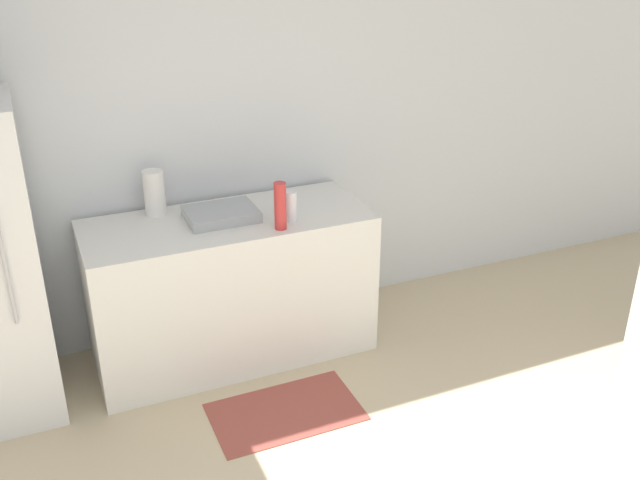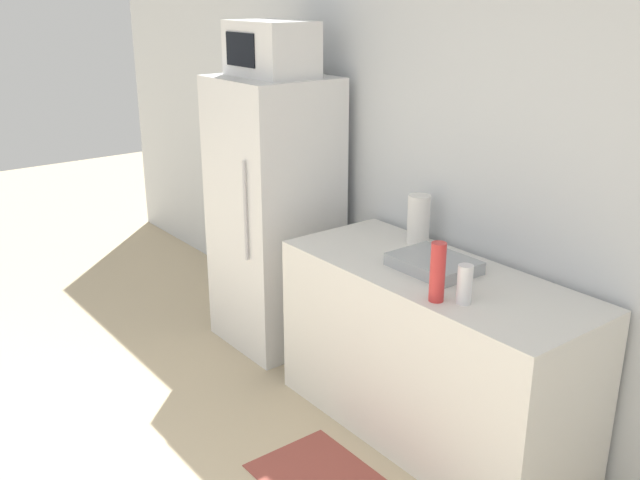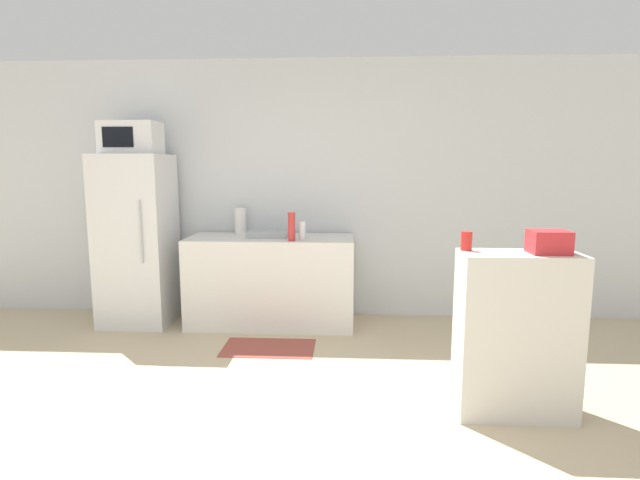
# 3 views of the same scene
# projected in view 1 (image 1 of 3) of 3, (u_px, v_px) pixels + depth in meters

# --- Properties ---
(wall_back) EXTENTS (8.00, 0.06, 2.60)m
(wall_back) POSITION_uv_depth(u_px,v_px,m) (190.00, 127.00, 4.07)
(wall_back) COLOR silver
(wall_back) RESTS_ON ground_plane
(counter) EXTENTS (1.60, 0.65, 0.87)m
(counter) POSITION_uv_depth(u_px,v_px,m) (231.00, 287.00, 4.14)
(counter) COLOR silver
(counter) RESTS_ON ground_plane
(sink_basin) EXTENTS (0.39, 0.29, 0.06)m
(sink_basin) POSITION_uv_depth(u_px,v_px,m) (221.00, 214.00, 3.95)
(sink_basin) COLOR #9EA3A8
(sink_basin) RESTS_ON counter
(bottle_tall) EXTENTS (0.07, 0.07, 0.26)m
(bottle_tall) POSITION_uv_depth(u_px,v_px,m) (280.00, 206.00, 3.79)
(bottle_tall) COLOR red
(bottle_tall) RESTS_ON counter
(bottle_short) EXTENTS (0.07, 0.07, 0.17)m
(bottle_short) POSITION_uv_depth(u_px,v_px,m) (291.00, 207.00, 3.90)
(bottle_short) COLOR silver
(bottle_short) RESTS_ON counter
(paper_towel_roll) EXTENTS (0.12, 0.12, 0.26)m
(paper_towel_roll) POSITION_uv_depth(u_px,v_px,m) (154.00, 193.00, 3.97)
(paper_towel_roll) COLOR white
(paper_towel_roll) RESTS_ON counter
(kitchen_rug) EXTENTS (0.78, 0.47, 0.01)m
(kitchen_rug) POSITION_uv_depth(u_px,v_px,m) (285.00, 411.00, 3.79)
(kitchen_rug) COLOR #99473D
(kitchen_rug) RESTS_ON ground_plane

